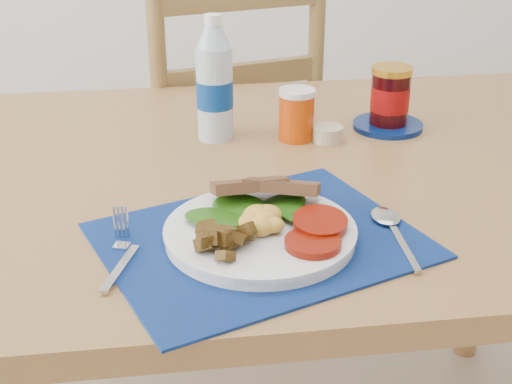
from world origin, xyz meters
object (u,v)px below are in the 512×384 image
chair_far (224,122)px  water_bottle (215,85)px  jam_on_saucer (390,101)px  juice_glass (296,116)px  breakfast_plate (257,229)px

chair_far → water_bottle: 0.55m
chair_far → jam_on_saucer: (0.26, -0.49, 0.20)m
juice_glass → jam_on_saucer: size_ratio=0.67×
breakfast_plate → water_bottle: bearing=97.4°
breakfast_plate → water_bottle: size_ratio=1.13×
breakfast_plate → juice_glass: (0.12, 0.36, 0.02)m
chair_far → juice_glass: bearing=84.5°
water_bottle → chair_far: bearing=83.3°
chair_far → juice_glass: 0.56m
chair_far → water_bottle: size_ratio=5.39×
chair_far → juice_glass: (0.08, -0.52, 0.20)m
breakfast_plate → water_bottle: (-0.02, 0.39, 0.08)m
juice_glass → breakfast_plate: bearing=-108.4°
water_bottle → breakfast_plate: bearing=-86.9°
chair_far → breakfast_plate: bearing=72.9°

